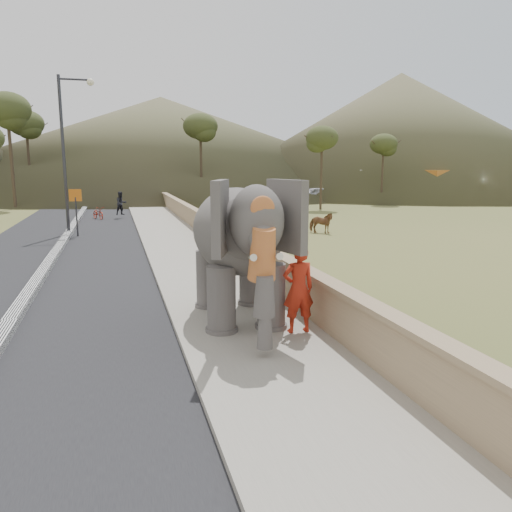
{
  "coord_description": "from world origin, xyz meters",
  "views": [
    {
      "loc": [
        -2.62,
        -11.32,
        3.59
      ],
      "look_at": [
        0.2,
        -1.37,
        1.7
      ],
      "focal_mm": 35.0,
      "sensor_mm": 36.0,
      "label": 1
    }
  ],
  "objects": [
    {
      "name": "parapet",
      "position": [
        1.65,
        10.0,
        0.55
      ],
      "size": [
        0.3,
        120.0,
        1.1
      ],
      "primitive_type": "cube",
      "color": "tan",
      "rests_on": "ground"
    },
    {
      "name": "motorcyclist",
      "position": [
        -2.96,
        23.68,
        0.73
      ],
      "size": [
        2.56,
        1.68,
        1.83
      ],
      "color": "maroon",
      "rests_on": "ground"
    },
    {
      "name": "elephant_and_man",
      "position": [
        0.02,
        -0.56,
        1.7
      ],
      "size": [
        2.46,
        4.39,
        3.11
      ],
      "color": "#615B57",
      "rests_on": "ground"
    },
    {
      "name": "bus_orange",
      "position": [
        31.92,
        32.91,
        1.55
      ],
      "size": [
        11.26,
        5.54,
        3.1
      ],
      "primitive_type": "cube",
      "rotation": [
        0.0,
        0.0,
        1.86
      ],
      "color": "#C06E22",
      "rests_on": "ground"
    },
    {
      "name": "cow",
      "position": [
        7.88,
        13.12,
        0.56
      ],
      "size": [
        1.42,
        1.31,
        1.13
      ],
      "primitive_type": "imported",
      "rotation": [
        0.0,
        0.0,
        0.89
      ],
      "color": "brown",
      "rests_on": "ground"
    },
    {
      "name": "median",
      "position": [
        -5.0,
        10.0,
        0.11
      ],
      "size": [
        0.35,
        120.0,
        0.22
      ],
      "primitive_type": "cube",
      "color": "black",
      "rests_on": "ground"
    },
    {
      "name": "hill_far",
      "position": [
        5.0,
        70.0,
        7.0
      ],
      "size": [
        80.0,
        80.0,
        14.0
      ],
      "primitive_type": "cone",
      "color": "brown",
      "rests_on": "ground"
    },
    {
      "name": "trees",
      "position": [
        -2.6,
        28.24,
        4.3
      ],
      "size": [
        42.39,
        42.08,
        9.59
      ],
      "color": "#473828",
      "rests_on": "ground"
    },
    {
      "name": "hill_right",
      "position": [
        36.0,
        52.0,
        8.0
      ],
      "size": [
        56.0,
        56.0,
        16.0
      ],
      "primitive_type": "cone",
      "color": "brown",
      "rests_on": "ground"
    },
    {
      "name": "signboard",
      "position": [
        -4.5,
        15.26,
        1.64
      ],
      "size": [
        0.6,
        0.08,
        2.4
      ],
      "color": "#2D2D33",
      "rests_on": "ground"
    },
    {
      "name": "ground",
      "position": [
        0.0,
        0.0,
        0.0
      ],
      "size": [
        160.0,
        160.0,
        0.0
      ],
      "primitive_type": "plane",
      "color": "olive",
      "rests_on": "ground"
    },
    {
      "name": "walkway",
      "position": [
        0.0,
        10.0,
        0.07
      ],
      "size": [
        3.0,
        120.0,
        0.15
      ],
      "primitive_type": "cube",
      "color": "#9E9687",
      "rests_on": "ground"
    },
    {
      "name": "road",
      "position": [
        -5.0,
        10.0,
        0.01
      ],
      "size": [
        7.0,
        120.0,
        0.03
      ],
      "primitive_type": "cube",
      "color": "black",
      "rests_on": "ground"
    },
    {
      "name": "distant_car",
      "position": [
        17.0,
        34.88,
        0.72
      ],
      "size": [
        4.31,
        1.92,
        1.44
      ],
      "primitive_type": "imported",
      "rotation": [
        0.0,
        0.0,
        1.62
      ],
      "color": "#AFB0B6",
      "rests_on": "ground"
    },
    {
      "name": "lamppost",
      "position": [
        -4.69,
        16.22,
        4.87
      ],
      "size": [
        1.76,
        0.36,
        8.0
      ],
      "color": "#2E2F33",
      "rests_on": "ground"
    },
    {
      "name": "bus_white",
      "position": [
        26.98,
        35.2,
        1.55
      ],
      "size": [
        11.25,
        4.12,
        3.1
      ],
      "primitive_type": "cube",
      "rotation": [
        0.0,
        0.0,
        1.42
      ],
      "color": "white",
      "rests_on": "ground"
    }
  ]
}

